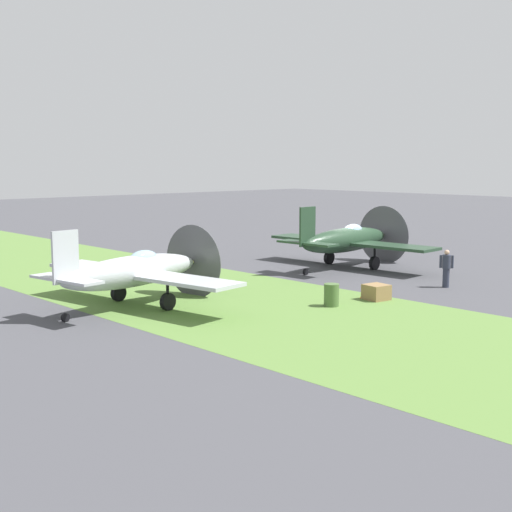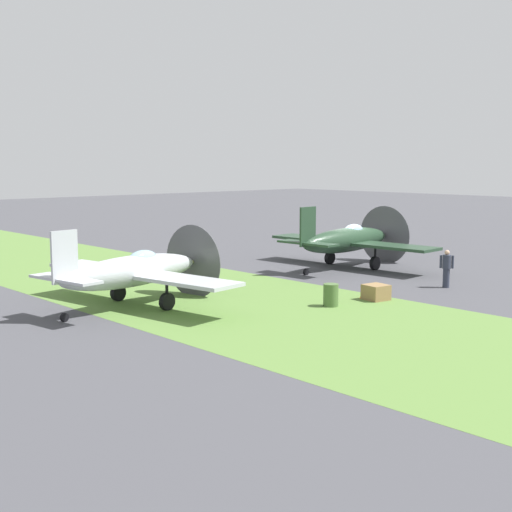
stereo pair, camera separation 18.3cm
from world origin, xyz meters
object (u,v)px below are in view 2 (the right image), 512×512
at_px(supply_crate, 376,292).
at_px(runway_marker_cone, 364,293).
at_px(airplane_wingman, 135,271).
at_px(fuel_drum, 331,295).
at_px(ground_crew_chief, 447,268).
at_px(airplane_lead, 348,240).

bearing_deg(supply_crate, runway_marker_cone, -168.72).
relative_size(airplane_wingman, fuel_drum, 10.78).
relative_size(ground_crew_chief, runway_marker_cone, 3.93).
bearing_deg(supply_crate, ground_crew_chief, 84.99).
bearing_deg(airplane_wingman, airplane_lead, 85.48).
relative_size(ground_crew_chief, fuel_drum, 1.92).
bearing_deg(airplane_wingman, fuel_drum, 39.67).
height_order(supply_crate, runway_marker_cone, supply_crate).
xyz_separation_m(airplane_wingman, supply_crate, (5.61, 8.12, -1.12)).
distance_m(airplane_lead, fuel_drum, 10.48).
xyz_separation_m(airplane_lead, ground_crew_chief, (6.96, -1.41, -0.60)).
xyz_separation_m(airplane_lead, fuel_drum, (6.13, -8.43, -1.06)).
relative_size(fuel_drum, runway_marker_cone, 2.05).
xyz_separation_m(ground_crew_chief, supply_crate, (-0.41, -4.65, -0.59)).
height_order(ground_crew_chief, fuel_drum, ground_crew_chief).
distance_m(airplane_lead, runway_marker_cone, 8.71).
xyz_separation_m(fuel_drum, runway_marker_cone, (-0.12, 2.25, -0.23)).
relative_size(airplane_lead, airplane_wingman, 1.04).
relative_size(airplane_wingman, runway_marker_cone, 22.06).
distance_m(supply_crate, runway_marker_cone, 0.56).
xyz_separation_m(airplane_wingman, ground_crew_chief, (6.02, 12.77, -0.53)).
bearing_deg(airplane_lead, runway_marker_cone, -48.78).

